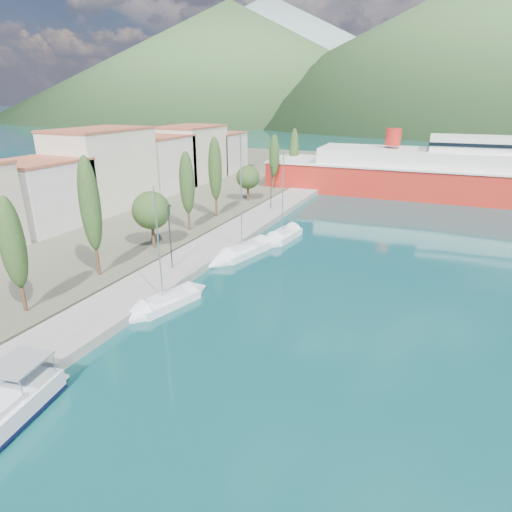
% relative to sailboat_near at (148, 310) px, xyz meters
% --- Properties ---
extents(ground, '(1400.00, 1400.00, 0.00)m').
position_rel_sailboat_near_xyz_m(ground, '(6.29, 112.88, -0.30)').
color(ground, '#0F4547').
extents(quay, '(5.00, 88.00, 0.80)m').
position_rel_sailboat_near_xyz_m(quay, '(-2.71, 18.88, 0.10)').
color(quay, gray).
rests_on(quay, ground).
extents(land_strip, '(70.00, 148.00, 0.70)m').
position_rel_sailboat_near_xyz_m(land_strip, '(-40.71, 28.88, 0.05)').
color(land_strip, '#565644').
rests_on(land_strip, ground).
extents(town_buildings, '(9.20, 69.20, 11.30)m').
position_rel_sailboat_near_xyz_m(town_buildings, '(-25.71, 29.79, 5.27)').
color(town_buildings, beige).
rests_on(town_buildings, land_strip).
extents(tree_row, '(4.05, 63.84, 10.91)m').
position_rel_sailboat_near_xyz_m(tree_row, '(-8.08, 23.30, 5.52)').
color(tree_row, '#47301E').
rests_on(tree_row, land_strip).
extents(lamp_posts, '(0.15, 46.77, 6.06)m').
position_rel_sailboat_near_xyz_m(lamp_posts, '(-2.71, 8.64, 3.79)').
color(lamp_posts, '#2D2D33').
rests_on(lamp_posts, quay).
extents(sailboat_near, '(4.27, 7.90, 10.88)m').
position_rel_sailboat_near_xyz_m(sailboat_near, '(0.00, 0.00, 0.00)').
color(sailboat_near, silver).
rests_on(sailboat_near, ground).
extents(sailboat_mid, '(4.67, 9.81, 13.65)m').
position_rel_sailboat_near_xyz_m(sailboat_mid, '(0.52, 13.24, 0.03)').
color(sailboat_mid, silver).
rests_on(sailboat_mid, ground).
extents(sailboat_far, '(3.32, 8.09, 11.58)m').
position_rel_sailboat_near_xyz_m(sailboat_far, '(2.84, 20.37, 0.03)').
color(sailboat_far, silver).
rests_on(sailboat_far, ground).
extents(ferry, '(59.42, 15.13, 11.70)m').
position_rel_sailboat_near_xyz_m(ferry, '(19.14, 55.14, 3.26)').
color(ferry, red).
rests_on(ferry, ground).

